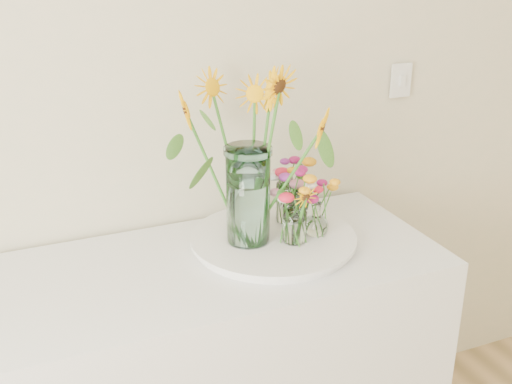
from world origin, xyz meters
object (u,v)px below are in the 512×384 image
Objects in this scene: tray at (273,241)px; small_vase_b at (316,219)px; mason_jar at (248,196)px; small_vase_c at (288,203)px; small_vase_a at (295,224)px.

small_vase_b is (0.13, -0.04, 0.07)m from tray.
tray is at bearing -1.83° from mason_jar.
tray is at bearing 163.03° from small_vase_b.
mason_jar is at bearing -154.10° from small_vase_c.
tray is 3.91× the size of small_vase_a.
small_vase_a reaches higher than small_vase_b.
small_vase_a is 0.93× the size of small_vase_c.
tray is 0.15m from small_vase_c.
tray is 0.10m from small_vase_a.
small_vase_a is at bearing -108.07° from small_vase_c.
small_vase_c is at bearing 71.93° from small_vase_a.
small_vase_b is at bearing -73.87° from small_vase_c.
mason_jar is at bearing 168.80° from small_vase_b.
small_vase_c reaches higher than tray.
small_vase_c reaches higher than small_vase_a.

